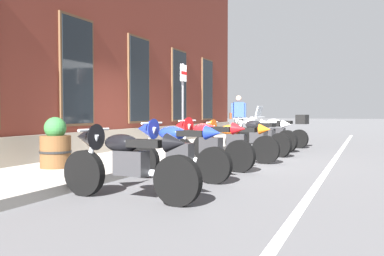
{
  "coord_description": "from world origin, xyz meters",
  "views": [
    {
      "loc": [
        -9.61,
        -3.93,
        1.16
      ],
      "look_at": [
        1.29,
        0.53,
        0.72
      ],
      "focal_mm": 40.22,
      "sensor_mm": 36.0,
      "label": 1
    }
  ],
  "objects_px": {
    "motorcycle_orange_sport": "(231,138)",
    "parking_sign": "(183,94)",
    "motorcycle_black_naked": "(256,137)",
    "pedestrian_blue_top": "(238,114)",
    "barrel_planter": "(56,146)",
    "motorcycle_blue_sport": "(173,147)",
    "motorcycle_white_sport": "(264,132)",
    "motorcycle_black_sport": "(123,159)",
    "motorcycle_silver_touring": "(280,130)",
    "motorcycle_red_sport": "(205,141)"
  },
  "relations": [
    {
      "from": "motorcycle_orange_sport",
      "to": "parking_sign",
      "type": "distance_m",
      "value": 2.13
    },
    {
      "from": "motorcycle_black_naked",
      "to": "pedestrian_blue_top",
      "type": "bearing_deg",
      "value": 21.48
    },
    {
      "from": "pedestrian_blue_top",
      "to": "barrel_planter",
      "type": "bearing_deg",
      "value": 176.04
    },
    {
      "from": "motorcycle_blue_sport",
      "to": "motorcycle_black_naked",
      "type": "bearing_deg",
      "value": -3.71
    },
    {
      "from": "motorcycle_white_sport",
      "to": "barrel_planter",
      "type": "bearing_deg",
      "value": 159.64
    },
    {
      "from": "motorcycle_orange_sport",
      "to": "barrel_planter",
      "type": "relative_size",
      "value": 2.3
    },
    {
      "from": "motorcycle_blue_sport",
      "to": "motorcycle_white_sport",
      "type": "relative_size",
      "value": 1.0
    },
    {
      "from": "parking_sign",
      "to": "motorcycle_orange_sport",
      "type": "bearing_deg",
      "value": -118.55
    },
    {
      "from": "motorcycle_black_sport",
      "to": "parking_sign",
      "type": "relative_size",
      "value": 0.92
    },
    {
      "from": "motorcycle_blue_sport",
      "to": "barrel_planter",
      "type": "xyz_separation_m",
      "value": [
        -0.31,
        2.23,
        -0.03
      ]
    },
    {
      "from": "motorcycle_black_sport",
      "to": "motorcycle_silver_touring",
      "type": "relative_size",
      "value": 1.0
    },
    {
      "from": "motorcycle_silver_touring",
      "to": "motorcycle_white_sport",
      "type": "bearing_deg",
      "value": 170.99
    },
    {
      "from": "motorcycle_white_sport",
      "to": "motorcycle_silver_touring",
      "type": "bearing_deg",
      "value": -9.01
    },
    {
      "from": "motorcycle_black_sport",
      "to": "motorcycle_orange_sport",
      "type": "height_order",
      "value": "motorcycle_black_sport"
    },
    {
      "from": "motorcycle_black_naked",
      "to": "motorcycle_silver_touring",
      "type": "relative_size",
      "value": 0.93
    },
    {
      "from": "motorcycle_white_sport",
      "to": "parking_sign",
      "type": "height_order",
      "value": "parking_sign"
    },
    {
      "from": "motorcycle_white_sport",
      "to": "parking_sign",
      "type": "xyz_separation_m",
      "value": [
        -2.29,
        1.65,
        1.08
      ]
    },
    {
      "from": "motorcycle_silver_touring",
      "to": "barrel_planter",
      "type": "xyz_separation_m",
      "value": [
        -7.89,
        2.62,
        -0.03
      ]
    },
    {
      "from": "motorcycle_blue_sport",
      "to": "parking_sign",
      "type": "xyz_separation_m",
      "value": [
        3.84,
        1.48,
        1.07
      ]
    },
    {
      "from": "motorcycle_black_naked",
      "to": "pedestrian_blue_top",
      "type": "relative_size",
      "value": 1.19
    },
    {
      "from": "motorcycle_blue_sport",
      "to": "parking_sign",
      "type": "relative_size",
      "value": 0.86
    },
    {
      "from": "parking_sign",
      "to": "barrel_planter",
      "type": "distance_m",
      "value": 4.36
    },
    {
      "from": "motorcycle_white_sport",
      "to": "barrel_planter",
      "type": "relative_size",
      "value": 2.14
    },
    {
      "from": "motorcycle_blue_sport",
      "to": "motorcycle_black_naked",
      "type": "distance_m",
      "value": 4.67
    },
    {
      "from": "motorcycle_white_sport",
      "to": "parking_sign",
      "type": "distance_m",
      "value": 3.02
    },
    {
      "from": "motorcycle_black_naked",
      "to": "motorcycle_black_sport",
      "type": "bearing_deg",
      "value": 178.03
    },
    {
      "from": "motorcycle_blue_sport",
      "to": "motorcycle_silver_touring",
      "type": "distance_m",
      "value": 7.58
    },
    {
      "from": "pedestrian_blue_top",
      "to": "motorcycle_red_sport",
      "type": "bearing_deg",
      "value": -168.65
    },
    {
      "from": "motorcycle_red_sport",
      "to": "motorcycle_silver_touring",
      "type": "xyz_separation_m",
      "value": [
        6.07,
        -0.37,
        -0.01
      ]
    },
    {
      "from": "motorcycle_red_sport",
      "to": "motorcycle_orange_sport",
      "type": "distance_m",
      "value": 1.47
    },
    {
      "from": "motorcycle_blue_sport",
      "to": "motorcycle_black_naked",
      "type": "height_order",
      "value": "motorcycle_blue_sport"
    },
    {
      "from": "motorcycle_silver_touring",
      "to": "parking_sign",
      "type": "relative_size",
      "value": 0.92
    },
    {
      "from": "motorcycle_black_sport",
      "to": "motorcycle_blue_sport",
      "type": "xyz_separation_m",
      "value": [
        1.76,
        0.08,
        0.02
      ]
    },
    {
      "from": "motorcycle_blue_sport",
      "to": "motorcycle_orange_sport",
      "type": "bearing_deg",
      "value": -2.31
    },
    {
      "from": "motorcycle_black_naked",
      "to": "motorcycle_white_sport",
      "type": "height_order",
      "value": "motorcycle_white_sport"
    },
    {
      "from": "motorcycle_blue_sport",
      "to": "barrel_planter",
      "type": "bearing_deg",
      "value": 97.99
    },
    {
      "from": "motorcycle_white_sport",
      "to": "motorcycle_red_sport",
      "type": "bearing_deg",
      "value": 178.29
    },
    {
      "from": "motorcycle_black_naked",
      "to": "motorcycle_white_sport",
      "type": "distance_m",
      "value": 1.48
    },
    {
      "from": "motorcycle_silver_touring",
      "to": "pedestrian_blue_top",
      "type": "relative_size",
      "value": 1.28
    },
    {
      "from": "motorcycle_blue_sport",
      "to": "motorcycle_red_sport",
      "type": "height_order",
      "value": "motorcycle_red_sport"
    },
    {
      "from": "motorcycle_silver_touring",
      "to": "barrel_planter",
      "type": "bearing_deg",
      "value": 161.61
    },
    {
      "from": "motorcycle_red_sport",
      "to": "barrel_planter",
      "type": "bearing_deg",
      "value": 128.77
    },
    {
      "from": "motorcycle_white_sport",
      "to": "motorcycle_silver_touring",
      "type": "distance_m",
      "value": 1.45
    },
    {
      "from": "barrel_planter",
      "to": "motorcycle_white_sport",
      "type": "bearing_deg",
      "value": -20.36
    },
    {
      "from": "motorcycle_orange_sport",
      "to": "motorcycle_silver_touring",
      "type": "bearing_deg",
      "value": -3.39
    },
    {
      "from": "motorcycle_red_sport",
      "to": "barrel_planter",
      "type": "distance_m",
      "value": 2.89
    },
    {
      "from": "barrel_planter",
      "to": "motorcycle_black_sport",
      "type": "bearing_deg",
      "value": -122.03
    },
    {
      "from": "motorcycle_black_sport",
      "to": "motorcycle_orange_sport",
      "type": "relative_size",
      "value": 0.99
    },
    {
      "from": "motorcycle_black_sport",
      "to": "motorcycle_silver_touring",
      "type": "xyz_separation_m",
      "value": [
        9.33,
        -0.31,
        0.02
      ]
    },
    {
      "from": "motorcycle_orange_sport",
      "to": "motorcycle_silver_touring",
      "type": "relative_size",
      "value": 1.01
    }
  ]
}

